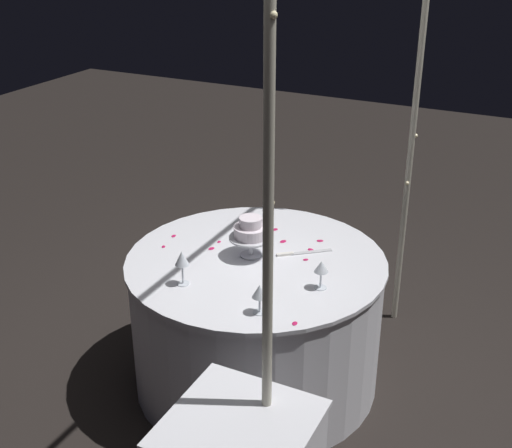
# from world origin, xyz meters

# --- Properties ---
(ground_plane) EXTENTS (12.00, 12.00, 0.00)m
(ground_plane) POSITION_xyz_m (0.00, 0.00, 0.00)
(ground_plane) COLOR black
(decorative_arch) EXTENTS (1.94, 0.06, 2.52)m
(decorative_arch) POSITION_xyz_m (-0.00, 0.51, 1.60)
(decorative_arch) COLOR #B7B29E
(decorative_arch) RESTS_ON ground
(main_table) EXTENTS (1.33, 1.33, 0.74)m
(main_table) POSITION_xyz_m (0.00, 0.00, 0.37)
(main_table) COLOR white
(main_table) RESTS_ON ground
(tiered_cake) EXTENTS (0.22, 0.22, 0.21)m
(tiered_cake) POSITION_xyz_m (-0.02, -0.04, 0.88)
(tiered_cake) COLOR silver
(tiered_cake) RESTS_ON main_table
(wine_glass_0) EXTENTS (0.07, 0.07, 0.14)m
(wine_glass_0) POSITION_xyz_m (0.12, 0.40, 0.84)
(wine_glass_0) COLOR silver
(wine_glass_0) RESTS_ON main_table
(wine_glass_1) EXTENTS (0.07, 0.07, 0.17)m
(wine_glass_1) POSITION_xyz_m (0.38, -0.20, 0.87)
(wine_glass_1) COLOR silver
(wine_glass_1) RESTS_ON main_table
(wine_glass_2) EXTENTS (0.07, 0.07, 0.14)m
(wine_glass_2) POSITION_xyz_m (0.44, 0.24, 0.84)
(wine_glass_2) COLOR silver
(wine_glass_2) RESTS_ON main_table
(cake_knife) EXTENTS (0.20, 0.24, 0.01)m
(cake_knife) POSITION_xyz_m (-0.16, 0.18, 0.74)
(cake_knife) COLOR silver
(cake_knife) RESTS_ON main_table
(rose_petal_0) EXTENTS (0.04, 0.04, 0.00)m
(rose_petal_0) POSITION_xyz_m (-0.34, 0.21, 0.74)
(rose_petal_0) COLOR #C61951
(rose_petal_0) RESTS_ON main_table
(rose_petal_1) EXTENTS (0.03, 0.02, 0.00)m
(rose_petal_1) POSITION_xyz_m (-0.04, -0.52, 0.74)
(rose_petal_1) COLOR #C61951
(rose_petal_1) RESTS_ON main_table
(rose_petal_2) EXTENTS (0.03, 0.02, 0.00)m
(rose_petal_2) POSITION_xyz_m (-0.26, -0.09, 0.74)
(rose_petal_2) COLOR #C61951
(rose_petal_2) RESTS_ON main_table
(rose_petal_3) EXTENTS (0.04, 0.05, 0.00)m
(rose_petal_3) POSITION_xyz_m (-0.22, 0.21, 0.74)
(rose_petal_3) COLOR #C61951
(rose_petal_3) RESTS_ON main_table
(rose_petal_4) EXTENTS (0.03, 0.02, 0.00)m
(rose_petal_4) POSITION_xyz_m (0.45, 0.41, 0.74)
(rose_petal_4) COLOR #C61951
(rose_petal_4) RESTS_ON main_table
(rose_petal_5) EXTENTS (0.03, 0.02, 0.00)m
(rose_petal_5) POSITION_xyz_m (-0.09, -0.26, 0.74)
(rose_petal_5) COLOR #C61951
(rose_petal_5) RESTS_ON main_table
(rose_petal_6) EXTENTS (0.03, 0.03, 0.00)m
(rose_petal_6) POSITION_xyz_m (0.09, -0.50, 0.74)
(rose_petal_6) COLOR #C61951
(rose_petal_6) RESTS_ON main_table
(rose_petal_7) EXTENTS (0.05, 0.04, 0.00)m
(rose_petal_7) POSITION_xyz_m (-0.36, -0.06, 0.74)
(rose_petal_7) COLOR #C61951
(rose_petal_7) RESTS_ON main_table
(rose_petal_8) EXTENTS (0.03, 0.03, 0.00)m
(rose_petal_8) POSITION_xyz_m (-0.10, 0.23, 0.74)
(rose_petal_8) COLOR #C61951
(rose_petal_8) RESTS_ON main_table
(rose_petal_9) EXTENTS (0.04, 0.04, 0.00)m
(rose_petal_9) POSITION_xyz_m (0.00, -0.26, 0.74)
(rose_petal_9) COLOR #C61951
(rose_petal_9) RESTS_ON main_table
(rose_petal_10) EXTENTS (0.05, 0.04, 0.00)m
(rose_petal_10) POSITION_xyz_m (-0.24, 0.04, 0.74)
(rose_petal_10) COLOR #C61951
(rose_petal_10) RESTS_ON main_table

